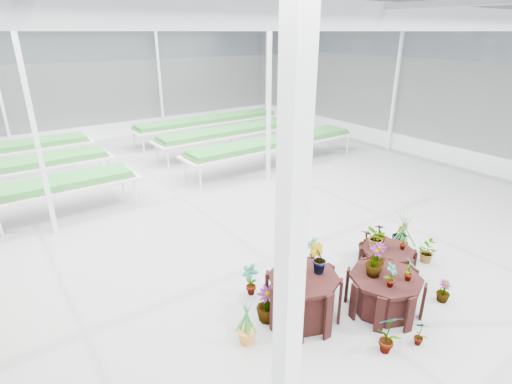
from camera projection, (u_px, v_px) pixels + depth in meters
ground_plane at (269, 269)px, 7.59m from camera, size 24.00×24.00×0.00m
greenhouse_shell at (271, 155)px, 6.75m from camera, size 18.00×24.00×4.50m
steel_frame at (271, 155)px, 6.75m from camera, size 18.00×24.00×4.50m
nursery_benches at (134, 157)px, 12.86m from camera, size 16.00×7.00×0.84m
plinth_tall at (303, 297)px, 6.16m from camera, size 1.15×1.15×0.77m
plinth_mid at (384, 293)px, 6.38m from camera, size 1.41×1.41×0.62m
plinth_low at (387, 259)px, 7.48m from camera, size 1.00×1.00×0.45m
nursery_plants at (353, 263)px, 6.83m from camera, size 4.56×2.75×1.26m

